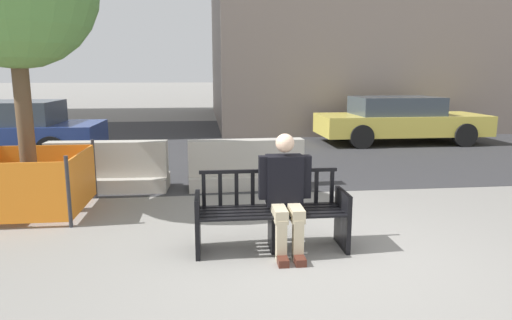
{
  "coord_description": "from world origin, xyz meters",
  "views": [
    {
      "loc": [
        -1.32,
        -4.58,
        1.96
      ],
      "look_at": [
        -0.58,
        1.76,
        0.75
      ],
      "focal_mm": 32.0,
      "sensor_mm": 36.0,
      "label": 1
    }
  ],
  "objects_px": {
    "seated_person": "(286,191)",
    "car_taxi_near": "(399,120)",
    "jersey_barrier_left": "(108,170)",
    "construction_fence": "(30,181)",
    "street_bench": "(271,215)",
    "car_sedan_mid": "(4,130)",
    "jersey_barrier_centre": "(246,168)"
  },
  "relations": [
    {
      "from": "seated_person",
      "to": "construction_fence",
      "type": "xyz_separation_m",
      "value": [
        -3.34,
        1.8,
        -0.22
      ]
    },
    {
      "from": "seated_person",
      "to": "car_taxi_near",
      "type": "distance_m",
      "value": 8.91
    },
    {
      "from": "car_taxi_near",
      "to": "street_bench",
      "type": "bearing_deg",
      "value": -122.61
    },
    {
      "from": "seated_person",
      "to": "car_taxi_near",
      "type": "xyz_separation_m",
      "value": [
        4.67,
        7.59,
        -0.02
      ]
    },
    {
      "from": "construction_fence",
      "to": "car_taxi_near",
      "type": "height_order",
      "value": "car_taxi_near"
    },
    {
      "from": "street_bench",
      "to": "seated_person",
      "type": "distance_m",
      "value": 0.34
    },
    {
      "from": "street_bench",
      "to": "jersey_barrier_centre",
      "type": "bearing_deg",
      "value": 90.14
    },
    {
      "from": "seated_person",
      "to": "car_taxi_near",
      "type": "height_order",
      "value": "car_taxi_near"
    },
    {
      "from": "car_sedan_mid",
      "to": "construction_fence",
      "type": "bearing_deg",
      "value": -64.43
    },
    {
      "from": "street_bench",
      "to": "car_taxi_near",
      "type": "relative_size",
      "value": 0.36
    },
    {
      "from": "street_bench",
      "to": "jersey_barrier_left",
      "type": "relative_size",
      "value": 0.84
    },
    {
      "from": "street_bench",
      "to": "car_taxi_near",
      "type": "distance_m",
      "value": 8.94
    },
    {
      "from": "seated_person",
      "to": "jersey_barrier_left",
      "type": "distance_m",
      "value": 3.94
    },
    {
      "from": "street_bench",
      "to": "car_sedan_mid",
      "type": "height_order",
      "value": "car_sedan_mid"
    },
    {
      "from": "jersey_barrier_centre",
      "to": "street_bench",
      "type": "bearing_deg",
      "value": -89.86
    },
    {
      "from": "seated_person",
      "to": "jersey_barrier_left",
      "type": "bearing_deg",
      "value": 129.8
    },
    {
      "from": "construction_fence",
      "to": "street_bench",
      "type": "bearing_deg",
      "value": -28.65
    },
    {
      "from": "street_bench",
      "to": "car_sedan_mid",
      "type": "bearing_deg",
      "value": 130.62
    },
    {
      "from": "jersey_barrier_centre",
      "to": "car_taxi_near",
      "type": "distance_m",
      "value": 6.7
    },
    {
      "from": "jersey_barrier_centre",
      "to": "car_taxi_near",
      "type": "bearing_deg",
      "value": 43.88
    },
    {
      "from": "jersey_barrier_centre",
      "to": "car_sedan_mid",
      "type": "relative_size",
      "value": 0.46
    },
    {
      "from": "street_bench",
      "to": "jersey_barrier_centre",
      "type": "xyz_separation_m",
      "value": [
        -0.01,
        2.89,
        -0.06
      ]
    },
    {
      "from": "construction_fence",
      "to": "car_sedan_mid",
      "type": "bearing_deg",
      "value": 115.57
    },
    {
      "from": "car_taxi_near",
      "to": "construction_fence",
      "type": "bearing_deg",
      "value": -144.12
    },
    {
      "from": "jersey_barrier_centre",
      "to": "jersey_barrier_left",
      "type": "height_order",
      "value": "same"
    },
    {
      "from": "street_bench",
      "to": "jersey_barrier_left",
      "type": "bearing_deg",
      "value": 128.61
    },
    {
      "from": "construction_fence",
      "to": "car_sedan_mid",
      "type": "xyz_separation_m",
      "value": [
        -2.14,
        4.46,
        0.2
      ]
    },
    {
      "from": "jersey_barrier_centre",
      "to": "car_taxi_near",
      "type": "relative_size",
      "value": 0.43
    },
    {
      "from": "jersey_barrier_left",
      "to": "car_taxi_near",
      "type": "xyz_separation_m",
      "value": [
        7.18,
        4.57,
        0.33
      ]
    },
    {
      "from": "jersey_barrier_left",
      "to": "construction_fence",
      "type": "distance_m",
      "value": 1.47
    },
    {
      "from": "jersey_barrier_centre",
      "to": "car_sedan_mid",
      "type": "bearing_deg",
      "value": 148.05
    },
    {
      "from": "car_taxi_near",
      "to": "car_sedan_mid",
      "type": "height_order",
      "value": "car_sedan_mid"
    }
  ]
}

